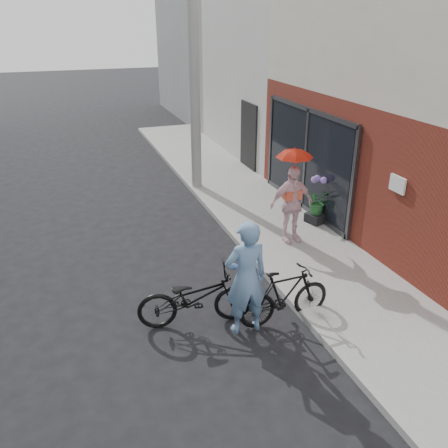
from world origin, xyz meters
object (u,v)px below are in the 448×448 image
utility_pole (194,62)px  kimono_woman (291,204)px  officer (246,278)px  bike_right (285,296)px  bike_left (195,297)px  planter (316,218)px

utility_pole → kimono_woman: bearing=-78.1°
officer → bike_right: 0.83m
bike_right → kimono_woman: (1.36, 2.48, 0.48)m
bike_left → bike_right: bike_left is taller
utility_pole → officer: utility_pole is taller
planter → kimono_woman: bearing=-147.4°
officer → kimono_woman: officer is taller
bike_left → officer: bearing=-113.4°
officer → bike_right: officer is taller
bike_right → planter: bike_right is taller
officer → bike_right: bearing=179.9°
planter → utility_pole: bearing=119.0°
utility_pole → bike_left: 7.09m
bike_left → planter: size_ratio=4.56×
bike_right → kimono_woman: 2.87m
bike_left → bike_right: size_ratio=1.17×
bike_right → officer: bearing=87.8°
kimono_woman → planter: 1.43m
kimono_woman → planter: bearing=31.4°
utility_pole → officer: (-1.19, -6.57, -2.56)m
kimono_woman → planter: (1.04, 0.66, -0.73)m
officer → bike_right: (0.69, 0.00, -0.47)m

